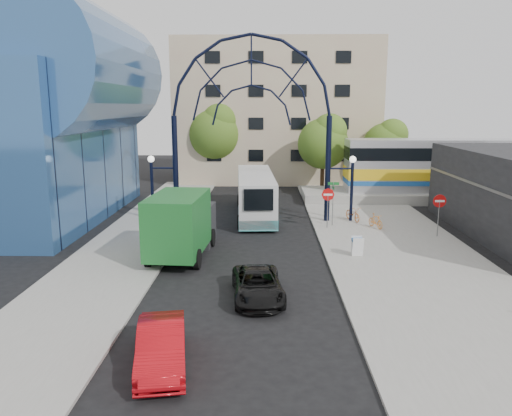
{
  "coord_description": "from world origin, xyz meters",
  "views": [
    {
      "loc": [
        0.94,
        -18.51,
        7.6
      ],
      "look_at": [
        0.45,
        6.0,
        2.58
      ],
      "focal_mm": 35.0,
      "sensor_mm": 36.0,
      "label": 1
    }
  ],
  "objects_px": {
    "sandwich_board": "(357,244)",
    "red_sedan": "(161,346)",
    "stop_sign": "(328,198)",
    "gateway_arch": "(251,91)",
    "tree_north_b": "(216,131)",
    "green_truck": "(182,224)",
    "street_name_sign": "(333,194)",
    "tree_north_c": "(387,143)",
    "train_car": "(502,165)",
    "tree_north_a": "(325,141)",
    "do_not_enter_sign": "(439,205)",
    "black_suv": "(258,285)",
    "city_bus": "(255,194)",
    "bike_near_a": "(353,214)",
    "bike_near_b": "(376,221)"
  },
  "relations": [
    {
      "from": "sandwich_board",
      "to": "red_sedan",
      "type": "xyz_separation_m",
      "value": [
        -7.73,
        -10.93,
        -0.09
      ]
    },
    {
      "from": "stop_sign",
      "to": "gateway_arch",
      "type": "bearing_deg",
      "value": 157.37
    },
    {
      "from": "tree_north_b",
      "to": "green_truck",
      "type": "height_order",
      "value": "tree_north_b"
    },
    {
      "from": "street_name_sign",
      "to": "tree_north_c",
      "type": "distance_m",
      "value": 16.95
    },
    {
      "from": "street_name_sign",
      "to": "tree_north_b",
      "type": "bearing_deg",
      "value": 117.65
    },
    {
      "from": "train_car",
      "to": "tree_north_a",
      "type": "xyz_separation_m",
      "value": [
        -13.88,
        3.93,
        1.71
      ]
    },
    {
      "from": "gateway_arch",
      "to": "do_not_enter_sign",
      "type": "distance_m",
      "value": 13.43
    },
    {
      "from": "black_suv",
      "to": "tree_north_b",
      "type": "bearing_deg",
      "value": 93.03
    },
    {
      "from": "gateway_arch",
      "to": "black_suv",
      "type": "xyz_separation_m",
      "value": [
        0.63,
        -13.6,
        -7.97
      ]
    },
    {
      "from": "train_car",
      "to": "black_suv",
      "type": "relative_size",
      "value": 5.99
    },
    {
      "from": "tree_north_a",
      "to": "tree_north_c",
      "type": "bearing_deg",
      "value": 18.44
    },
    {
      "from": "city_bus",
      "to": "black_suv",
      "type": "relative_size",
      "value": 2.61
    },
    {
      "from": "sandwich_board",
      "to": "green_truck",
      "type": "xyz_separation_m",
      "value": [
        -8.92,
        0.29,
        0.93
      ]
    },
    {
      "from": "sandwich_board",
      "to": "green_truck",
      "type": "distance_m",
      "value": 8.98
    },
    {
      "from": "sandwich_board",
      "to": "black_suv",
      "type": "relative_size",
      "value": 0.24
    },
    {
      "from": "train_car",
      "to": "tree_north_b",
      "type": "height_order",
      "value": "tree_north_b"
    },
    {
      "from": "tree_north_a",
      "to": "green_truck",
      "type": "distance_m",
      "value": 22.01
    },
    {
      "from": "green_truck",
      "to": "black_suv",
      "type": "relative_size",
      "value": 1.62
    },
    {
      "from": "do_not_enter_sign",
      "to": "green_truck",
      "type": "distance_m",
      "value": 14.81
    },
    {
      "from": "city_bus",
      "to": "black_suv",
      "type": "xyz_separation_m",
      "value": [
        0.41,
        -15.64,
        -0.97
      ]
    },
    {
      "from": "city_bus",
      "to": "black_suv",
      "type": "height_order",
      "value": "city_bus"
    },
    {
      "from": "bike_near_a",
      "to": "city_bus",
      "type": "bearing_deg",
      "value": 144.1
    },
    {
      "from": "street_name_sign",
      "to": "red_sedan",
      "type": "relative_size",
      "value": 0.71
    },
    {
      "from": "do_not_enter_sign",
      "to": "sandwich_board",
      "type": "xyz_separation_m",
      "value": [
        -5.4,
        -4.02,
        -1.23
      ]
    },
    {
      "from": "train_car",
      "to": "gateway_arch",
      "type": "bearing_deg",
      "value": -158.2
    },
    {
      "from": "street_name_sign",
      "to": "bike_near_a",
      "type": "height_order",
      "value": "street_name_sign"
    },
    {
      "from": "gateway_arch",
      "to": "stop_sign",
      "type": "bearing_deg",
      "value": -22.63
    },
    {
      "from": "street_name_sign",
      "to": "city_bus",
      "type": "bearing_deg",
      "value": 145.36
    },
    {
      "from": "stop_sign",
      "to": "city_bus",
      "type": "relative_size",
      "value": 0.23
    },
    {
      "from": "tree_north_b",
      "to": "bike_near_b",
      "type": "xyz_separation_m",
      "value": [
        11.69,
        -17.95,
        -4.7
      ]
    },
    {
      "from": "green_truck",
      "to": "tree_north_c",
      "type": "bearing_deg",
      "value": 58.38
    },
    {
      "from": "tree_north_a",
      "to": "red_sedan",
      "type": "bearing_deg",
      "value": -104.96
    },
    {
      "from": "tree_north_c",
      "to": "bike_near_a",
      "type": "xyz_separation_m",
      "value": [
        -5.38,
        -13.93,
        -3.68
      ]
    },
    {
      "from": "street_name_sign",
      "to": "bike_near_b",
      "type": "distance_m",
      "value": 3.11
    },
    {
      "from": "do_not_enter_sign",
      "to": "tree_north_b",
      "type": "xyz_separation_m",
      "value": [
        -14.88,
        19.93,
        3.29
      ]
    },
    {
      "from": "do_not_enter_sign",
      "to": "tree_north_b",
      "type": "distance_m",
      "value": 25.09
    },
    {
      "from": "tree_north_a",
      "to": "black_suv",
      "type": "distance_m",
      "value": 26.42
    },
    {
      "from": "black_suv",
      "to": "tree_north_a",
      "type": "bearing_deg",
      "value": 72.21
    },
    {
      "from": "street_name_sign",
      "to": "tree_north_b",
      "type": "relative_size",
      "value": 0.35
    },
    {
      "from": "tree_north_b",
      "to": "city_bus",
      "type": "xyz_separation_m",
      "value": [
        4.09,
        -13.88,
        -3.71
      ]
    },
    {
      "from": "city_bus",
      "to": "tree_north_a",
      "type": "bearing_deg",
      "value": 55.96
    },
    {
      "from": "sandwich_board",
      "to": "train_car",
      "type": "distance_m",
      "value": 21.65
    },
    {
      "from": "sandwich_board",
      "to": "bike_near_a",
      "type": "height_order",
      "value": "sandwich_board"
    },
    {
      "from": "sandwich_board",
      "to": "black_suv",
      "type": "xyz_separation_m",
      "value": [
        -4.97,
        -5.58,
        -0.16
      ]
    },
    {
      "from": "sandwich_board",
      "to": "bike_near_b",
      "type": "relative_size",
      "value": 0.67
    },
    {
      "from": "stop_sign",
      "to": "train_car",
      "type": "bearing_deg",
      "value": 33.34
    },
    {
      "from": "black_suv",
      "to": "street_name_sign",
      "type": "bearing_deg",
      "value": 63.81
    },
    {
      "from": "tree_north_a",
      "to": "city_bus",
      "type": "bearing_deg",
      "value": -120.87
    },
    {
      "from": "black_suv",
      "to": "red_sedan",
      "type": "height_order",
      "value": "red_sedan"
    },
    {
      "from": "tree_north_a",
      "to": "bike_near_b",
      "type": "bearing_deg",
      "value": -83.08
    }
  ]
}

